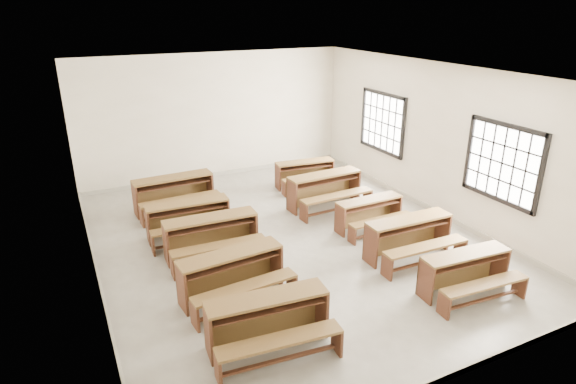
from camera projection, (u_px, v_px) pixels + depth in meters
name	position (u px, v px, depth m)	size (l,w,h in m)	color
room	(292.00, 132.00, 8.64)	(8.50, 8.50, 3.20)	gray
desk_set_0	(268.00, 318.00, 6.33)	(1.70, 0.99, 0.73)	brown
desk_set_1	(232.00, 272.00, 7.41)	(1.71, 0.99, 0.74)	brown
desk_set_2	(212.00, 234.00, 8.63)	(1.70, 0.93, 0.75)	brown
desk_set_3	(189.00, 217.00, 9.37)	(1.63, 0.90, 0.72)	brown
desk_set_4	(174.00, 191.00, 10.57)	(1.76, 0.96, 0.77)	brown
desk_set_5	(466.00, 270.00, 7.55)	(1.55, 0.88, 0.67)	brown
desk_set_6	(410.00, 235.00, 8.61)	(1.65, 0.88, 0.74)	brown
desk_set_7	(370.00, 212.00, 9.72)	(1.43, 0.76, 0.64)	brown
desk_set_8	(325.00, 188.00, 10.77)	(1.75, 0.96, 0.77)	brown
desk_set_9	(305.00, 172.00, 11.98)	(1.54, 0.91, 0.66)	brown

